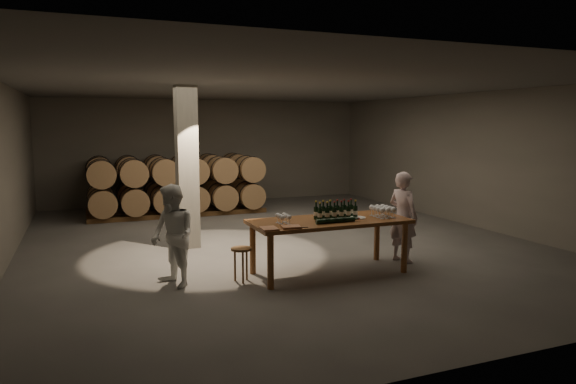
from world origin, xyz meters
name	(u,v)px	position (x,y,z in m)	size (l,w,h in m)	color
room	(187,168)	(-1.80, 0.20, 1.60)	(12.00, 12.00, 12.00)	#514F4C
tasting_table	(329,226)	(0.00, -2.50, 0.80)	(2.60, 1.10, 0.90)	brown
barrel_stack_back	(171,180)	(-1.35, 5.20, 0.83)	(4.70, 0.95, 1.57)	brown
barrel_stack_front	(179,185)	(-1.35, 3.80, 0.83)	(4.70, 0.95, 1.57)	brown
bottle_cluster	(336,212)	(0.14, -2.47, 1.01)	(0.73, 0.23, 0.31)	black
lying_bottles	(336,220)	(-0.02, -2.79, 0.94)	(0.77, 0.08, 0.08)	black
glass_cluster_left	(283,217)	(-0.82, -2.54, 1.01)	(0.19, 0.30, 0.16)	silver
glass_cluster_right	(383,209)	(0.95, -2.59, 1.03)	(0.31, 0.42, 0.19)	silver
plate	(357,218)	(0.49, -2.56, 0.91)	(0.28, 0.28, 0.02)	white
notebook_near	(291,227)	(-0.84, -2.90, 0.92)	(0.28, 0.22, 0.03)	#945835
notebook_corner	(269,229)	(-1.18, -2.88, 0.91)	(0.24, 0.30, 0.03)	#945835
pen	(303,227)	(-0.66, -2.95, 0.91)	(0.01, 0.01, 0.15)	black
stool	(241,254)	(-1.48, -2.41, 0.44)	(0.32, 0.32, 0.54)	brown
person_man	(403,217)	(1.54, -2.34, 0.81)	(0.59, 0.39, 1.62)	beige
person_woman	(173,236)	(-2.50, -2.25, 0.78)	(0.76, 0.59, 1.56)	white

